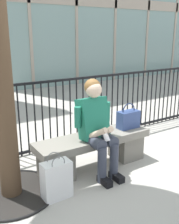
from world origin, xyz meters
name	(u,v)px	position (x,y,z in m)	size (l,w,h in m)	color
ground_plane	(93,167)	(0.00, 0.00, 0.00)	(60.00, 60.00, 0.00)	#B2ADA3
stone_bench	(94,148)	(0.00, 0.00, 0.27)	(1.60, 0.44, 0.45)	gray
seated_person_with_phone	(97,125)	(-0.04, -0.13, 0.65)	(0.52, 0.66, 1.21)	#383D4C
handbag_on_bench	(128,119)	(0.58, -0.01, 0.58)	(0.31, 0.16, 0.36)	#33477F
shopping_bag	(57,180)	(-0.73, -0.37, 0.22)	(0.32, 0.17, 0.52)	white
plaza_railing	(64,113)	(0.00, 0.84, 0.55)	(7.12, 0.04, 1.09)	black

